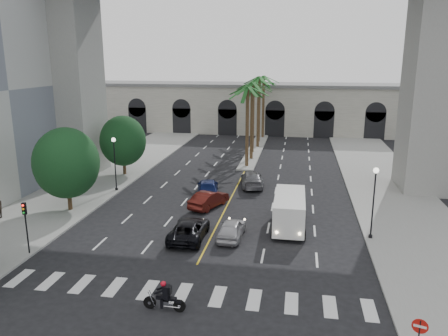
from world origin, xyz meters
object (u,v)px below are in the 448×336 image
do_not_enter_sign (419,335)px  lamp_post_right (374,197)px  car_c (189,229)px  car_e (208,187)px  lamp_post_left_far (115,159)px  cargo_van (289,210)px  car_d (252,179)px  traffic_signal_far (25,219)px  car_b (209,199)px  motorcycle_rider (165,297)px  car_a (232,229)px

do_not_enter_sign → lamp_post_right: bearing=106.1°
car_c → car_e: (-0.78, 10.22, 0.14)m
lamp_post_left_far → cargo_van: 18.36m
car_c → car_d: car_d is taller
lamp_post_left_far → cargo_van: (16.95, -6.83, -1.77)m
traffic_signal_far → cargo_van: size_ratio=0.59×
lamp_post_left_far → car_b: size_ratio=1.20×
lamp_post_right → lamp_post_left_far: bearing=160.7°
lamp_post_right → motorcycle_rider: 16.52m
car_a → car_d: (0.00, 13.42, 0.05)m
lamp_post_right → car_d: bearing=129.5°
lamp_post_left_far → motorcycle_rider: (10.99, -19.28, -2.48)m
car_e → cargo_van: cargo_van is taller
do_not_enter_sign → car_a: bearing=144.3°
lamp_post_right → car_e: (-13.68, 8.16, -2.38)m
car_d → car_b: bearing=56.9°
traffic_signal_far → do_not_enter_sign: size_ratio=1.40×
traffic_signal_far → car_e: 17.29m
car_a → cargo_van: bearing=-145.7°
motorcycle_rider → do_not_enter_sign: size_ratio=0.88×
lamp_post_right → cargo_van: 6.22m
car_d → cargo_van: size_ratio=0.84×
motorcycle_rider → cargo_van: size_ratio=0.37×
motorcycle_rider → car_d: size_ratio=0.44×
lamp_post_right → do_not_enter_sign: size_ratio=2.06×
motorcycle_rider → car_a: 10.08m
car_c → do_not_enter_sign: size_ratio=1.95×
lamp_post_right → cargo_van: bearing=168.7°
lamp_post_right → traffic_signal_far: (-22.70, -6.50, -0.71)m
car_e → car_c: bearing=82.7°
car_b → car_d: 7.69m
traffic_signal_far → car_b: size_ratio=0.82×
car_a → car_e: car_e is taller
lamp_post_right → cargo_van: (-5.85, 1.17, -1.77)m
lamp_post_right → car_d: lamp_post_right is taller
lamp_post_right → cargo_van: size_ratio=0.87×
motorcycle_rider → car_b: bearing=95.7°
car_e → cargo_van: 10.51m
motorcycle_rider → car_d: (1.91, 23.31, 0.01)m
car_c → cargo_van: (7.05, 3.23, 0.75)m
car_a → do_not_enter_sign: bearing=128.9°
lamp_post_right → car_a: 10.31m
car_c → car_a: bearing=-168.3°
car_b → cargo_van: size_ratio=0.72×
lamp_post_left_far → motorcycle_rider: 22.33m
cargo_van → do_not_enter_sign: (5.55, -15.32, 0.44)m
car_a → lamp_post_left_far: bearing=-34.1°
lamp_post_left_far → car_d: 13.74m
traffic_signal_far → car_b: 15.17m
traffic_signal_far → car_e: traffic_signal_far is taller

